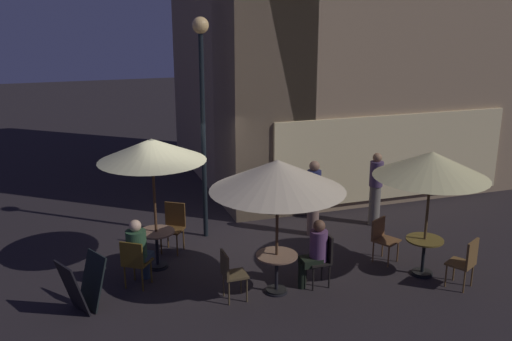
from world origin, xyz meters
TOP-DOWN VIEW (x-y plane):
  - ground_plane at (0.00, 0.00)m, footprint 60.00×60.00m
  - cafe_building at (3.97, 3.45)m, footprint 8.95×7.44m
  - street_lamp_near_corner at (0.22, 0.75)m, footprint 0.33×0.33m
  - menu_sandwich_board at (-2.41, -1.67)m, footprint 0.83×0.79m
  - cafe_table_0 at (0.79, -2.10)m, footprint 0.72×0.72m
  - cafe_table_1 at (3.61, -2.32)m, footprint 0.68×0.68m
  - cafe_table_2 at (-1.02, -0.46)m, footprint 0.69×0.69m
  - patio_umbrella_0 at (0.79, -2.10)m, footprint 2.28×2.28m
  - patio_umbrella_1 at (3.61, -2.32)m, footprint 2.04×2.04m
  - patio_umbrella_2 at (-1.02, -0.46)m, footprint 1.97×1.97m
  - cafe_chair_0 at (1.67, -2.10)m, footprint 0.39×0.39m
  - cafe_chair_1 at (-0.04, -2.12)m, footprint 0.40×0.40m
  - cafe_chair_2 at (3.20, -1.55)m, footprint 0.57×0.57m
  - cafe_chair_3 at (3.99, -3.01)m, footprint 0.56×0.56m
  - cafe_chair_4 at (-1.51, -1.17)m, footprint 0.59×0.59m
  - cafe_chair_5 at (-0.56, 0.24)m, footprint 0.60×0.60m
  - patron_seated_0 at (1.52, -2.10)m, footprint 0.53×0.31m
  - patron_seated_1 at (-1.43, -1.06)m, footprint 0.51×0.54m
  - patron_standing_2 at (4.03, 0.21)m, footprint 0.30×0.30m
  - patron_standing_3 at (2.46, 0.09)m, footprint 0.30×0.30m

SIDE VIEW (x-z plane):
  - ground_plane at x=0.00m, z-range 0.00..0.00m
  - menu_sandwich_board at x=-2.41m, z-range 0.01..0.91m
  - cafe_table_1 at x=3.61m, z-range 0.14..0.85m
  - cafe_table_0 at x=0.79m, z-range 0.16..0.87m
  - cafe_chair_2 at x=3.20m, z-range 0.09..0.94m
  - cafe_table_2 at x=-1.02m, z-range 0.15..0.89m
  - cafe_chair_1 at x=-0.04m, z-range 0.09..0.98m
  - cafe_chair_4 at x=-1.51m, z-range 0.09..1.00m
  - cafe_chair_3 at x=3.99m, z-range 0.08..1.01m
  - cafe_chair_0 at x=1.67m, z-range 0.09..1.05m
  - cafe_chair_5 at x=-0.56m, z-range 0.09..1.09m
  - patron_seated_0 at x=1.52m, z-range 0.08..1.33m
  - patron_seated_1 at x=-1.43m, z-range 0.08..1.34m
  - patron_standing_3 at x=2.46m, z-range 0.02..1.69m
  - patron_standing_2 at x=4.03m, z-range 0.02..1.70m
  - patio_umbrella_1 at x=3.61m, z-range 0.94..3.30m
  - patio_umbrella_0 at x=0.79m, z-range 0.93..3.32m
  - patio_umbrella_2 at x=-1.02m, z-range 1.04..3.56m
  - street_lamp_near_corner at x=0.22m, z-range 0.91..5.53m
  - cafe_building at x=3.97m, z-range -0.01..8.23m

